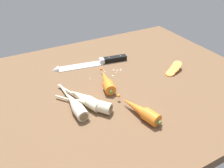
# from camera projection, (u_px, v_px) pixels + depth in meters

# --- Properties ---
(ground_plane) EXTENTS (1.20, 0.90, 0.04)m
(ground_plane) POSITION_uv_depth(u_px,v_px,m) (110.00, 89.00, 0.90)
(ground_plane) COLOR brown
(chefs_knife) EXTENTS (0.35, 0.09, 0.04)m
(chefs_knife) POSITION_uv_depth(u_px,v_px,m) (90.00, 64.00, 1.02)
(chefs_knife) COLOR silver
(chefs_knife) RESTS_ON ground_plane
(whole_carrot) EXTENTS (0.07, 0.18, 0.04)m
(whole_carrot) POSITION_uv_depth(u_px,v_px,m) (107.00, 81.00, 0.87)
(whole_carrot) COLOR orange
(whole_carrot) RESTS_ON ground_plane
(whole_carrot_second) EXTENTS (0.08, 0.19, 0.04)m
(whole_carrot_second) POSITION_uv_depth(u_px,v_px,m) (141.00, 110.00, 0.73)
(whole_carrot_second) COLOR orange
(whole_carrot_second) RESTS_ON ground_plane
(parsnip_front) EXTENTS (0.10, 0.21, 0.04)m
(parsnip_front) POSITION_uv_depth(u_px,v_px,m) (84.00, 99.00, 0.78)
(parsnip_front) COLOR beige
(parsnip_front) RESTS_ON ground_plane
(parsnip_mid_left) EXTENTS (0.05, 0.23, 0.04)m
(parsnip_mid_left) POSITION_uv_depth(u_px,v_px,m) (75.00, 104.00, 0.76)
(parsnip_mid_left) COLOR beige
(parsnip_mid_left) RESTS_ON ground_plane
(parsnip_mid_right) EXTENTS (0.15, 0.18, 0.04)m
(parsnip_mid_right) POSITION_uv_depth(u_px,v_px,m) (92.00, 104.00, 0.76)
(parsnip_mid_right) COLOR beige
(parsnip_mid_right) RESTS_ON ground_plane
(carrot_slice_stack) EXTENTS (0.10, 0.06, 0.04)m
(carrot_slice_stack) POSITION_uv_depth(u_px,v_px,m) (174.00, 69.00, 0.97)
(carrot_slice_stack) COLOR orange
(carrot_slice_stack) RESTS_ON ground_plane
(mince_crumbs) EXTENTS (0.16, 0.07, 0.01)m
(mince_crumbs) POSITION_uv_depth(u_px,v_px,m) (110.00, 73.00, 0.96)
(mince_crumbs) COLOR silver
(mince_crumbs) RESTS_ON ground_plane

